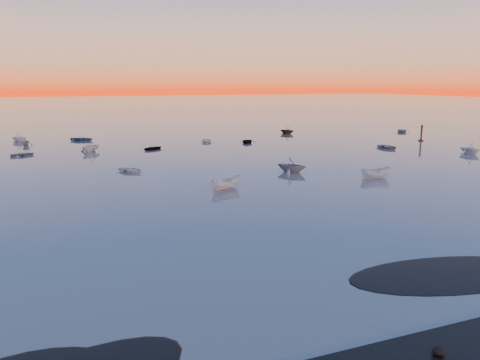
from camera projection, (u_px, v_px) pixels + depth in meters
ground at (141, 128)px, 116.94m from camera, size 600.00×600.00×0.00m
mud_lobes at (472, 295)px, 25.07m from camera, size 140.00×6.00×0.07m
moored_fleet at (193, 155)px, 74.19m from camera, size 124.00×58.00×1.20m
boat_near_center at (226, 189)px, 50.29m from camera, size 2.77×4.18×1.34m
boat_near_right at (470, 154)px, 75.14m from camera, size 3.90×2.02×1.32m
channel_marker at (421, 134)px, 91.33m from camera, size 0.95×0.95×3.39m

